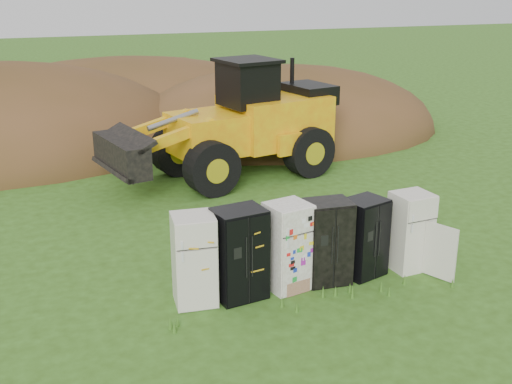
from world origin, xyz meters
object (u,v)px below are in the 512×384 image
fridge_leftmost (194,260)px  fridge_black_side (240,254)px  fridge_sticker (288,246)px  wheel_loader (222,122)px  fridge_open_door (410,231)px  fridge_black_right (364,237)px  fridge_dark_mid (327,242)px

fridge_leftmost → fridge_black_side: bearing=0.6°
fridge_leftmost → fridge_sticker: (1.92, -0.03, 0.01)m
fridge_leftmost → wheel_loader: size_ratio=0.24×
fridge_black_side → fridge_leftmost: bearing=167.1°
fridge_leftmost → fridge_sticker: bearing=4.3°
fridge_black_side → fridge_open_door: 3.85m
fridge_leftmost → fridge_sticker: 1.92m
fridge_black_right → wheel_loader: bearing=79.0°
fridge_dark_mid → fridge_black_side: bearing=-174.9°
fridge_dark_mid → fridge_black_right: size_ratio=1.04×
fridge_sticker → fridge_dark_mid: 0.88m
wheel_loader → fridge_dark_mid: bearing=-103.1°
fridge_sticker → fridge_dark_mid: (0.88, -0.01, -0.02)m
fridge_leftmost → fridge_open_door: (4.74, -0.06, -0.04)m
fridge_dark_mid → wheel_loader: (0.04, 7.49, 0.95)m
fridge_leftmost → fridge_black_right: size_ratio=1.07×
fridge_black_side → fridge_sticker: bearing=-5.9°
fridge_black_side → wheel_loader: wheel_loader is taller
fridge_leftmost → wheel_loader: wheel_loader is taller
wheel_loader → fridge_black_right: bearing=-96.5°
fridge_open_door → wheel_loader: 7.82m
fridge_black_side → fridge_black_right: size_ratio=1.09×
fridge_open_door → wheel_loader: size_ratio=0.23×
fridge_leftmost → fridge_black_side: size_ratio=0.98×
fridge_black_side → fridge_open_door: bearing=-8.3°
fridge_dark_mid → fridge_open_door: bearing=3.1°
fridge_open_door → fridge_leftmost: bearing=174.5°
fridge_dark_mid → fridge_black_right: (0.85, 0.03, -0.04)m
fridge_black_right → fridge_open_door: size_ratio=0.99×
fridge_sticker → fridge_leftmost: bearing=167.0°
fridge_black_side → fridge_dark_mid: size_ratio=1.04×
fridge_black_right → fridge_leftmost: bearing=162.8°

